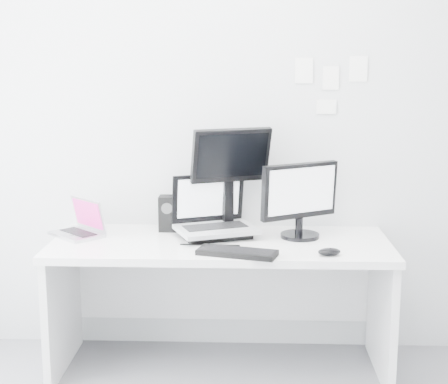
{
  "coord_description": "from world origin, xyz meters",
  "views": [
    {
      "loc": [
        0.15,
        -2.17,
        1.66
      ],
      "look_at": [
        0.02,
        1.23,
        1.0
      ],
      "focal_mm": 53.37,
      "sensor_mm": 36.0,
      "label": 1
    }
  ],
  "objects": [
    {
      "name": "back_wall",
      "position": [
        0.0,
        1.6,
        1.35
      ],
      "size": [
        3.6,
        0.0,
        3.6
      ],
      "primitive_type": "plane",
      "rotation": [
        1.57,
        0.0,
        0.0
      ],
      "color": "#B7BABC",
      "rests_on": "ground"
    },
    {
      "name": "desk",
      "position": [
        0.0,
        1.25,
        0.36
      ],
      "size": [
        1.8,
        0.7,
        0.73
      ],
      "primitive_type": "cube",
      "color": "white",
      "rests_on": "ground"
    },
    {
      "name": "wall_note_3",
      "position": [
        0.58,
        1.59,
        1.42
      ],
      "size": [
        0.11,
        0.0,
        0.08
      ],
      "primitive_type": "cube",
      "color": "white",
      "rests_on": "back_wall"
    },
    {
      "name": "keyboard",
      "position": [
        0.09,
        0.99,
        0.74
      ],
      "size": [
        0.42,
        0.24,
        0.03
      ],
      "primitive_type": "cube",
      "rotation": [
        0.0,
        0.0,
        -0.27
      ],
      "color": "black",
      "rests_on": "desk"
    },
    {
      "name": "wall_note_2",
      "position": [
        0.75,
        1.59,
        1.63
      ],
      "size": [
        0.1,
        0.0,
        0.14
      ],
      "primitive_type": "cube",
      "color": "white",
      "rests_on": "back_wall"
    },
    {
      "name": "dell_laptop",
      "position": [
        -0.03,
        1.32,
        0.9
      ],
      "size": [
        0.5,
        0.45,
        0.34
      ],
      "primitive_type": "cube",
      "rotation": [
        0.0,
        0.0,
        0.39
      ],
      "color": "#A1A4A8",
      "rests_on": "desk"
    },
    {
      "name": "wall_note_0",
      "position": [
        0.45,
        1.59,
        1.62
      ],
      "size": [
        0.1,
        0.0,
        0.14
      ],
      "primitive_type": "cube",
      "color": "white",
      "rests_on": "back_wall"
    },
    {
      "name": "rear_monitor",
      "position": [
        0.04,
        1.44,
        1.03
      ],
      "size": [
        0.47,
        0.32,
        0.6
      ],
      "primitive_type": "cube",
      "rotation": [
        0.0,
        0.0,
        0.4
      ],
      "color": "black",
      "rests_on": "desk"
    },
    {
      "name": "speaker",
      "position": [
        -0.3,
        1.46,
        0.83
      ],
      "size": [
        0.11,
        0.11,
        0.2
      ],
      "primitive_type": "cube",
      "rotation": [
        0.0,
        0.0,
        0.14
      ],
      "color": "black",
      "rests_on": "desk"
    },
    {
      "name": "mouse",
      "position": [
        0.55,
        1.0,
        0.75
      ],
      "size": [
        0.13,
        0.1,
        0.04
      ],
      "primitive_type": "ellipsoid",
      "rotation": [
        0.0,
        0.0,
        0.23
      ],
      "color": "black",
      "rests_on": "desk"
    },
    {
      "name": "samsung_monitor",
      "position": [
        0.43,
        1.34,
        0.94
      ],
      "size": [
        0.5,
        0.42,
        0.42
      ],
      "primitive_type": "cube",
      "rotation": [
        0.0,
        0.0,
        0.54
      ],
      "color": "black",
      "rests_on": "desk"
    },
    {
      "name": "wall_note_1",
      "position": [
        0.6,
        1.59,
        1.58
      ],
      "size": [
        0.09,
        0.0,
        0.13
      ],
      "primitive_type": "cube",
      "color": "white",
      "rests_on": "back_wall"
    },
    {
      "name": "macbook",
      "position": [
        -0.79,
        1.32,
        0.84
      ],
      "size": [
        0.35,
        0.35,
        0.21
      ],
      "primitive_type": "cube",
      "rotation": [
        0.0,
        0.0,
        -0.75
      ],
      "color": "#AEAEB3",
      "rests_on": "desk"
    }
  ]
}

